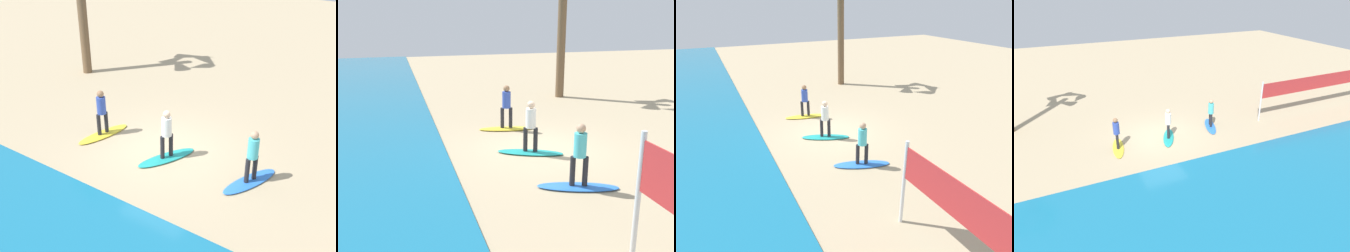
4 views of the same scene
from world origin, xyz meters
The scene contains 7 objects.
ground_plane centered at (0.00, 0.00, 0.00)m, with size 60.00×60.00×0.00m, color tan.
surfboard_blue centered at (-3.15, 0.12, 0.04)m, with size 2.10×0.56×0.09m, color blue.
surfer_blue centered at (-3.15, 0.12, 1.04)m, with size 0.32×0.44×1.64m.
surfboard_teal centered at (-0.35, 0.43, 0.04)m, with size 2.10×0.56×0.09m, color teal.
surfer_teal centered at (-0.35, 0.43, 1.04)m, with size 0.32×0.43×1.64m.
surfboard_yellow centered at (2.44, 0.41, 0.04)m, with size 2.10×0.56×0.09m, color yellow.
surfer_yellow centered at (2.44, 0.41, 1.04)m, with size 0.32×0.45×1.64m.
Camera 1 is at (-6.93, 9.86, 7.17)m, focal length 44.29 mm.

